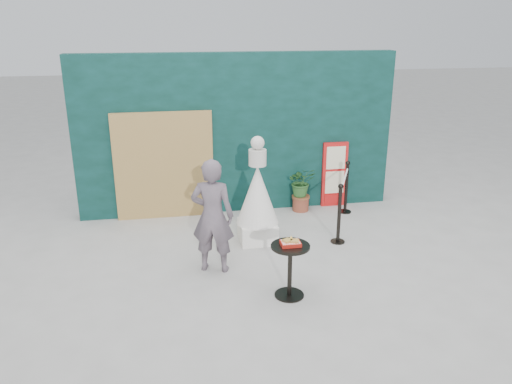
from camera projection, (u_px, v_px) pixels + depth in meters
name	position (u px, v px, depth m)	size (l,w,h in m)	color
ground	(271.00, 287.00, 6.99)	(60.00, 60.00, 0.00)	#ADAAA5
back_wall	(237.00, 134.00, 9.43)	(6.00, 0.30, 3.00)	black
bamboo_fence	(164.00, 166.00, 9.16)	(1.80, 0.08, 2.00)	tan
woman	(213.00, 216.00, 7.21)	(0.63, 0.41, 1.72)	#685963
menu_board	(334.00, 175.00, 9.85)	(0.50, 0.07, 1.30)	red
statue	(257.00, 199.00, 8.23)	(0.70, 0.70, 1.81)	white
cafe_table	(290.00, 263.00, 6.61)	(0.52, 0.52, 0.75)	black
food_basket	(291.00, 243.00, 6.52)	(0.26, 0.19, 0.11)	#AF1C12
planter	(301.00, 186.00, 9.63)	(0.52, 0.45, 0.88)	brown
stanchion_barrier	(343.00, 200.00, 8.89)	(0.84, 1.54, 1.03)	black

